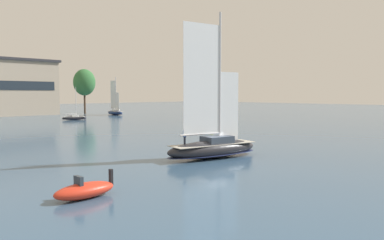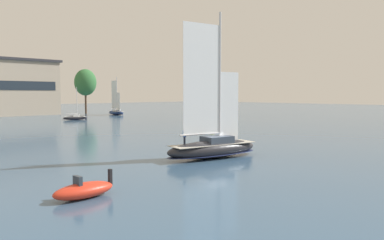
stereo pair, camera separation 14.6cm
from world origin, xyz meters
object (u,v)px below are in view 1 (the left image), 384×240
object	(u,v)px
sailboat_main	(213,147)
sailboat_moored_outer_mooring	(74,118)
tree_shore_center	(84,82)
sailboat_moored_far_slip	(115,112)
motor_tender	(85,190)
channel_buoy	(211,128)
sailboat_moored_mid_channel	(208,118)

from	to	relation	value
sailboat_main	sailboat_moored_outer_mooring	xyz separation A→B (m)	(16.09, 60.26, -0.59)
tree_shore_center	sailboat_moored_outer_mooring	xyz separation A→B (m)	(-16.67, -25.20, -9.51)
sailboat_moored_far_slip	sailboat_moored_outer_mooring	xyz separation A→B (m)	(-19.32, -11.69, -0.38)
tree_shore_center	sailboat_moored_far_slip	world-z (taller)	tree_shore_center
motor_tender	channel_buoy	size ratio (longest dim) A/B	2.28
motor_tender	sailboat_moored_outer_mooring	bearing A→B (deg)	63.18
tree_shore_center	sailboat_main	distance (m)	91.96
sailboat_moored_far_slip	channel_buoy	xyz separation A→B (m)	(-16.47, -54.32, -0.24)
sailboat_moored_mid_channel	sailboat_moored_far_slip	bearing A→B (deg)	92.77
sailboat_moored_far_slip	sailboat_moored_outer_mooring	world-z (taller)	sailboat_moored_far_slip
sailboat_moored_mid_channel	channel_buoy	distance (m)	25.20
sailboat_moored_outer_mooring	motor_tender	bearing A→B (deg)	-116.82
tree_shore_center	sailboat_moored_mid_channel	xyz separation A→B (m)	(4.43, -50.46, -9.34)
channel_buoy	sailboat_moored_far_slip	bearing A→B (deg)	73.13
channel_buoy	motor_tender	bearing A→B (deg)	-148.36
sailboat_moored_outer_mooring	motor_tender	distance (m)	72.23
tree_shore_center	sailboat_moored_mid_channel	bearing A→B (deg)	-84.98
sailboat_moored_outer_mooring	sailboat_moored_mid_channel	bearing A→B (deg)	-50.12
sailboat_main	channel_buoy	size ratio (longest dim) A/B	8.24
tree_shore_center	motor_tender	bearing A→B (deg)	-118.78
sailboat_moored_outer_mooring	channel_buoy	xyz separation A→B (m)	(2.85, -42.63, 0.14)
sailboat_moored_mid_channel	sailboat_main	bearing A→B (deg)	-136.74
sailboat_main	sailboat_moored_mid_channel	size ratio (longest dim) A/B	1.36
tree_shore_center	sailboat_moored_outer_mooring	bearing A→B (deg)	-123.48
sailboat_moored_mid_channel	channel_buoy	xyz separation A→B (m)	(-18.26, -17.37, -0.04)
sailboat_main	channel_buoy	bearing A→B (deg)	42.95
motor_tender	channel_buoy	distance (m)	41.62
sailboat_main	tree_shore_center	bearing A→B (deg)	69.02
tree_shore_center	channel_buoy	size ratio (longest dim) A/B	8.14
sailboat_main	sailboat_moored_outer_mooring	bearing A→B (deg)	75.05
tree_shore_center	sailboat_moored_outer_mooring	world-z (taller)	tree_shore_center
sailboat_moored_outer_mooring	sailboat_moored_far_slip	bearing A→B (deg)	31.18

